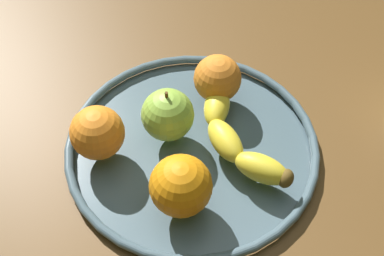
# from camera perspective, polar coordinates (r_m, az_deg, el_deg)

# --- Properties ---
(ground_plane) EXTENTS (1.51, 1.51, 0.04)m
(ground_plane) POSITION_cam_1_polar(r_m,az_deg,el_deg) (0.71, 0.00, -3.44)
(ground_plane) COLOR brown
(fruit_bowl) EXTENTS (0.35, 0.35, 0.02)m
(fruit_bowl) POSITION_cam_1_polar(r_m,az_deg,el_deg) (0.68, 0.00, -2.03)
(fruit_bowl) COLOR #465B65
(fruit_bowl) RESTS_ON ground_plane
(banana) EXTENTS (0.19, 0.10, 0.04)m
(banana) POSITION_cam_1_polar(r_m,az_deg,el_deg) (0.66, 5.09, -1.25)
(banana) COLOR yellow
(banana) RESTS_ON fruit_bowl
(apple) EXTENTS (0.07, 0.07, 0.08)m
(apple) POSITION_cam_1_polar(r_m,az_deg,el_deg) (0.66, -2.83, 1.53)
(apple) COLOR #8FBB3F
(apple) RESTS_ON fruit_bowl
(orange_front_right) EXTENTS (0.08, 0.08, 0.08)m
(orange_front_right) POSITION_cam_1_polar(r_m,az_deg,el_deg) (0.59, -1.30, -6.69)
(orange_front_right) COLOR orange
(orange_front_right) RESTS_ON fruit_bowl
(orange_back_right) EXTENTS (0.07, 0.07, 0.07)m
(orange_back_right) POSITION_cam_1_polar(r_m,az_deg,el_deg) (0.71, 2.96, 5.73)
(orange_back_right) COLOR orange
(orange_back_right) RESTS_ON fruit_bowl
(orange_center) EXTENTS (0.07, 0.07, 0.07)m
(orange_center) POSITION_cam_1_polar(r_m,az_deg,el_deg) (0.65, -10.87, -0.54)
(orange_center) COLOR orange
(orange_center) RESTS_ON fruit_bowl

